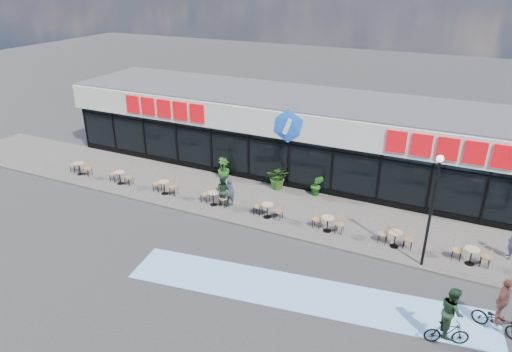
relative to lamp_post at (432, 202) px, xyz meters
The scene contains 21 objects.
ground 8.75m from the lamp_post, 163.72° to the right, with size 120.00×120.00×0.00m, color #28282B.
sidewalk 8.71m from the lamp_post, 164.39° to the left, with size 44.00×5.00×0.10m, color #5D5652.
bike_lane 6.22m from the lamp_post, 135.55° to the right, with size 14.00×2.20×0.01m, color #77ABE1.
building 10.99m from the lamp_post, 135.90° to the left, with size 30.60×6.57×4.75m.
lamp_post is the anchor object (origin of this frame).
bistro_set_0 20.09m from the lamp_post, behind, with size 1.54×0.62×0.90m.
bistro_set_1 17.02m from the lamp_post, behind, with size 1.54×0.62×0.90m.
bistro_set_2 13.96m from the lamp_post, behind, with size 1.54×0.62×0.90m.
bistro_set_3 10.93m from the lamp_post, behind, with size 1.54×0.62×0.90m.
bistro_set_4 7.96m from the lamp_post, behind, with size 1.54×0.62×0.90m.
bistro_set_5 5.15m from the lamp_post, 167.15° to the left, with size 1.54×0.62×0.90m.
bistro_set_6 2.97m from the lamp_post, 142.14° to the left, with size 1.54×0.62×0.90m.
bistro_set_7 3.24m from the lamp_post, 28.92° to the left, with size 1.54×0.62×0.90m.
potted_plant_left 12.74m from the lamp_post, 160.42° to the left, with size 0.70×0.70×1.24m, color #1B4914.
potted_plant_mid 9.58m from the lamp_post, 153.01° to the left, with size 1.23×1.07×1.37m, color #224614.
potted_plant_right 7.80m from the lamp_post, 144.54° to the left, with size 0.67×0.54×1.21m, color #205819.
patron_left 10.18m from the lamp_post, behind, with size 0.53×0.35×1.46m, color #28333F.
patron_right 10.45m from the lamp_post, behind, with size 0.81×0.63×1.67m, color black.
pedestrian_a 4.47m from the lamp_post, 32.60° to the left, with size 0.57×0.38×1.57m, color #293240.
cyclist_a 4.82m from the lamp_post, 73.15° to the right, with size 1.52×1.04×2.23m.
cyclist_b 4.57m from the lamp_post, 45.87° to the right, with size 1.80×1.10×2.16m.
Camera 1 is at (8.41, -15.07, 11.31)m, focal length 32.00 mm.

